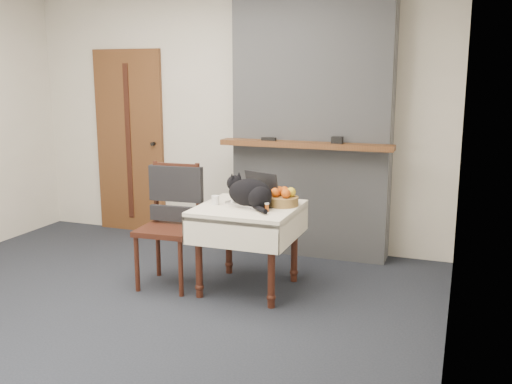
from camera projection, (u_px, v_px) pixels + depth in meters
ground at (129, 310)px, 4.27m from camera, size 4.50×4.50×0.00m
room_shell at (152, 70)px, 4.34m from camera, size 4.52×4.01×2.61m
door at (130, 142)px, 6.29m from camera, size 0.82×0.10×2.00m
chimney at (312, 121)px, 5.40m from camera, size 1.62×0.48×2.60m
side_table at (248, 220)px, 4.58m from camera, size 0.78×0.78×0.70m
laptop at (255, 196)px, 4.63m from camera, size 0.42×0.40×0.25m
cat at (251, 193)px, 4.49m from camera, size 0.47×0.40×0.26m
cream_jar at (215, 200)px, 4.60m from camera, size 0.06×0.06×0.07m
pill_bottle at (267, 207)px, 4.36m from camera, size 0.03×0.03×0.07m
fruit_basket at (283, 198)px, 4.57m from camera, size 0.26×0.26×0.15m
desk_clutter at (269, 206)px, 4.53m from camera, size 0.16×0.06×0.01m
chair at (173, 207)px, 4.74m from camera, size 0.49×0.48×1.01m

